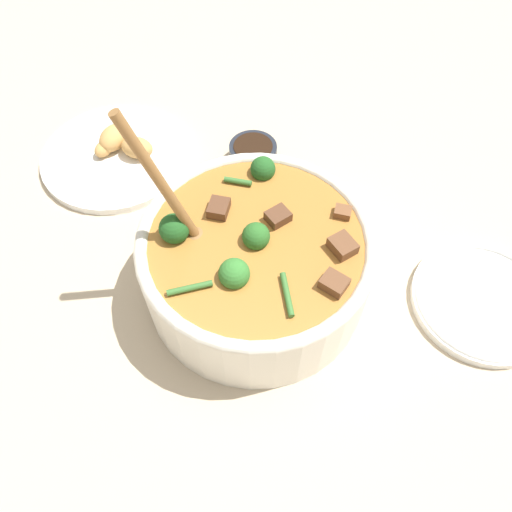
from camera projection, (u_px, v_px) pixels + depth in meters
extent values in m
plane|color=#C6B293|center=(256.00, 286.00, 0.68)|extent=(4.00, 4.00, 0.00)
cylinder|color=white|center=(256.00, 265.00, 0.63)|extent=(0.29, 0.29, 0.10)
torus|color=white|center=(256.00, 241.00, 0.59)|extent=(0.29, 0.29, 0.02)
cylinder|color=#B27533|center=(256.00, 256.00, 0.61)|extent=(0.26, 0.26, 0.06)
sphere|color=#2D6B28|center=(257.00, 238.00, 0.58)|extent=(0.03, 0.03, 0.03)
cylinder|color=#6B9956|center=(257.00, 250.00, 0.60)|extent=(0.01, 0.01, 0.01)
sphere|color=#235B23|center=(174.00, 229.00, 0.58)|extent=(0.04, 0.04, 0.04)
cylinder|color=#6B9956|center=(177.00, 242.00, 0.60)|extent=(0.01, 0.01, 0.02)
sphere|color=#235B23|center=(263.00, 169.00, 0.64)|extent=(0.03, 0.03, 0.03)
cylinder|color=#6B9956|center=(263.00, 181.00, 0.66)|extent=(0.01, 0.01, 0.01)
sphere|color=#387F33|center=(231.00, 272.00, 0.55)|extent=(0.04, 0.04, 0.04)
cylinder|color=#6B9956|center=(232.00, 284.00, 0.58)|extent=(0.01, 0.01, 0.02)
cube|color=brown|center=(342.00, 213.00, 0.61)|extent=(0.02, 0.02, 0.02)
cube|color=brown|center=(219.00, 210.00, 0.61)|extent=(0.03, 0.03, 0.02)
cube|color=brown|center=(342.00, 248.00, 0.58)|extent=(0.04, 0.04, 0.02)
cube|color=brown|center=(334.00, 285.00, 0.55)|extent=(0.03, 0.03, 0.02)
cube|color=brown|center=(278.00, 218.00, 0.60)|extent=(0.03, 0.03, 0.02)
cylinder|color=#3D7533|center=(287.00, 294.00, 0.54)|extent=(0.05, 0.04, 0.01)
cylinder|color=#3D7533|center=(190.00, 288.00, 0.55)|extent=(0.04, 0.04, 0.01)
cylinder|color=#3D7533|center=(238.00, 181.00, 0.63)|extent=(0.01, 0.04, 0.01)
ellipsoid|color=olive|center=(196.00, 236.00, 0.60)|extent=(0.04, 0.03, 0.01)
cylinder|color=olive|center=(160.00, 183.00, 0.53)|extent=(0.03, 0.07, 0.18)
cylinder|color=#232833|center=(253.00, 155.00, 0.79)|extent=(0.08, 0.08, 0.04)
cylinder|color=black|center=(253.00, 149.00, 0.78)|extent=(0.06, 0.06, 0.01)
cylinder|color=white|center=(482.00, 301.00, 0.66)|extent=(0.18, 0.18, 0.01)
torus|color=white|center=(484.00, 299.00, 0.65)|extent=(0.18, 0.18, 0.01)
cylinder|color=white|center=(116.00, 156.00, 0.81)|extent=(0.24, 0.24, 0.01)
ellipsoid|color=tan|center=(114.00, 138.00, 0.79)|extent=(0.06, 0.04, 0.04)
ellipsoid|color=tan|center=(137.00, 148.00, 0.78)|extent=(0.04, 0.06, 0.03)
ellipsoid|color=tan|center=(104.00, 149.00, 0.79)|extent=(0.04, 0.03, 0.02)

